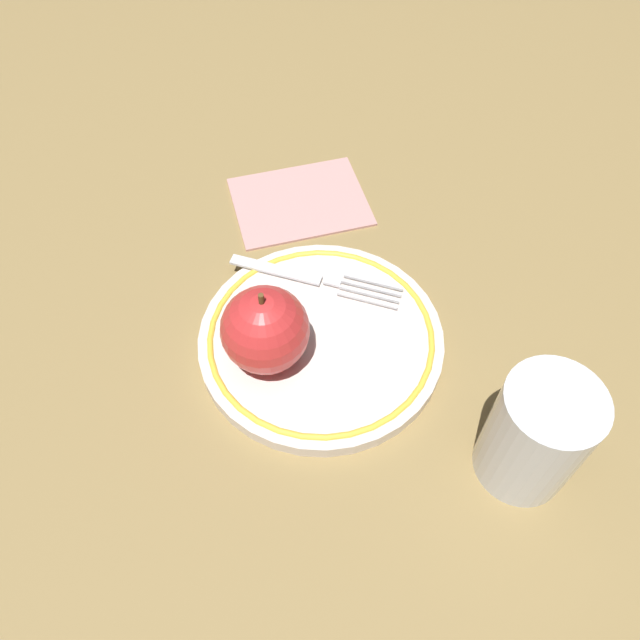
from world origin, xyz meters
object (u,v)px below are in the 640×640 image
fork (311,277)px  napkin_folded (300,201)px  plate (320,337)px  apple_red_whole (266,331)px  drinking_glass (536,435)px

fork → napkin_folded: (0.12, -0.04, -0.02)m
napkin_folded → plate: bearing=162.0°
apple_red_whole → drinking_glass: bearing=-139.2°
plate → napkin_folded: (0.19, -0.06, -0.01)m
drinking_glass → napkin_folded: bearing=6.4°
plate → apple_red_whole: 0.07m
plate → fork: size_ratio=1.64×
apple_red_whole → fork: bearing=-47.3°
apple_red_whole → fork: 0.11m
plate → drinking_glass: drinking_glass is taller
apple_red_whole → napkin_folded: (0.19, -0.11, -0.05)m
plate → apple_red_whole: apple_red_whole is taller
fork → napkin_folded: size_ratio=0.95×
apple_red_whole → drinking_glass: drinking_glass is taller
plate → drinking_glass: 0.22m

